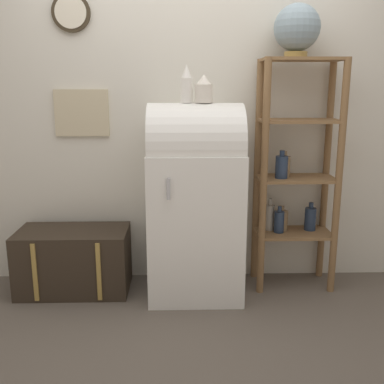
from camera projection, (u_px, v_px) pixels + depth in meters
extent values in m
plane|color=#60564C|center=(196.00, 307.00, 3.05)|extent=(12.00, 12.00, 0.00)
cube|color=silver|center=(194.00, 102.00, 3.30)|extent=(7.00, 0.05, 2.70)
cylinder|color=#382D1E|center=(71.00, 12.00, 3.10)|extent=(0.27, 0.03, 0.27)
cylinder|color=beige|center=(70.00, 12.00, 3.08)|extent=(0.22, 0.01, 0.22)
cube|color=#C6B793|center=(82.00, 113.00, 3.26)|extent=(0.39, 0.02, 0.33)
cube|color=white|center=(195.00, 223.00, 3.18)|extent=(0.65, 0.59, 1.03)
cylinder|color=white|center=(195.00, 144.00, 3.05)|extent=(0.64, 0.56, 0.56)
cylinder|color=#B7B7BC|center=(168.00, 189.00, 2.80)|extent=(0.02, 0.02, 0.14)
cube|color=#33281E|center=(74.00, 260.00, 3.27)|extent=(0.79, 0.42, 0.46)
cube|color=#AD8942|center=(35.00, 273.00, 3.05)|extent=(0.03, 0.01, 0.41)
cube|color=#AD8942|center=(99.00, 272.00, 3.06)|extent=(0.03, 0.01, 0.41)
cylinder|color=olive|center=(264.00, 181.00, 3.10)|extent=(0.05, 0.05, 1.65)
cylinder|color=olive|center=(339.00, 181.00, 3.11)|extent=(0.05, 0.05, 1.65)
cylinder|color=olive|center=(257.00, 174.00, 3.36)|extent=(0.05, 0.05, 1.65)
cylinder|color=olive|center=(326.00, 173.00, 3.38)|extent=(0.05, 0.05, 1.65)
cube|color=olive|center=(293.00, 233.00, 3.33)|extent=(0.55, 0.31, 0.02)
cube|color=olive|center=(296.00, 178.00, 3.24)|extent=(0.55, 0.31, 0.02)
cube|color=olive|center=(299.00, 121.00, 3.14)|extent=(0.55, 0.31, 0.02)
cube|color=olive|center=(303.00, 59.00, 3.05)|extent=(0.55, 0.31, 0.02)
cylinder|color=#23334C|center=(279.00, 222.00, 3.30)|extent=(0.07, 0.07, 0.16)
cylinder|color=#23334C|center=(280.00, 209.00, 3.28)|extent=(0.03, 0.03, 0.04)
cylinder|color=#7F6647|center=(284.00, 167.00, 3.23)|extent=(0.09, 0.09, 0.15)
cylinder|color=#7F6647|center=(285.00, 154.00, 3.21)|extent=(0.03, 0.03, 0.04)
cylinder|color=#23334C|center=(282.00, 167.00, 3.18)|extent=(0.09, 0.09, 0.16)
cylinder|color=#23334C|center=(282.00, 153.00, 3.16)|extent=(0.04, 0.04, 0.04)
cylinder|color=#23334C|center=(310.00, 219.00, 3.35)|extent=(0.08, 0.08, 0.17)
cylinder|color=#23334C|center=(311.00, 205.00, 3.33)|extent=(0.03, 0.03, 0.04)
cylinder|color=#9E998E|center=(270.00, 217.00, 3.35)|extent=(0.07, 0.07, 0.19)
cylinder|color=#9E998E|center=(270.00, 202.00, 3.32)|extent=(0.03, 0.03, 0.05)
cylinder|color=#7F6647|center=(281.00, 220.00, 3.35)|extent=(0.10, 0.10, 0.15)
cylinder|color=#7F6647|center=(282.00, 208.00, 3.33)|extent=(0.04, 0.04, 0.04)
cylinder|color=#AD8942|center=(296.00, 55.00, 3.04)|extent=(0.16, 0.16, 0.04)
sphere|color=#7F939E|center=(297.00, 27.00, 3.00)|extent=(0.31, 0.31, 0.31)
cylinder|color=white|center=(187.00, 90.00, 2.97)|extent=(0.08, 0.08, 0.16)
cone|color=white|center=(186.00, 71.00, 2.94)|extent=(0.07, 0.07, 0.09)
cylinder|color=silver|center=(204.00, 94.00, 2.97)|extent=(0.12, 0.12, 0.12)
cone|color=silver|center=(204.00, 79.00, 2.95)|extent=(0.10, 0.10, 0.06)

